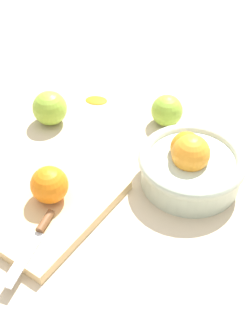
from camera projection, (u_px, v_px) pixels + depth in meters
The scene contains 8 objects.
ground_plane at pixel (80, 178), 0.90m from camera, with size 2.40×2.40×0.00m, color beige.
bowl at pixel (191, 165), 0.86m from camera, with size 0.20×0.20×0.11m.
cutting_board at pixel (52, 207), 0.83m from camera, with size 0.26×0.18×0.02m, color #DBB77F.
orange_on_board at pixel (49, 185), 0.81m from camera, with size 0.07×0.07×0.07m, color orange.
knife at pixel (36, 237), 0.76m from camera, with size 0.15×0.08×0.01m.
apple_front_left at pixel (50, 108), 1.00m from camera, with size 0.08×0.08×0.08m, color #8EB738.
apple_mid_left at pixel (167, 111), 0.99m from camera, with size 0.07×0.07×0.07m, color #8EB738.
citrus_peel at pixel (96, 99), 1.08m from camera, with size 0.05×0.04×0.01m, color orange.
Camera 1 is at (0.39, 0.50, 0.64)m, focal length 48.99 mm.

